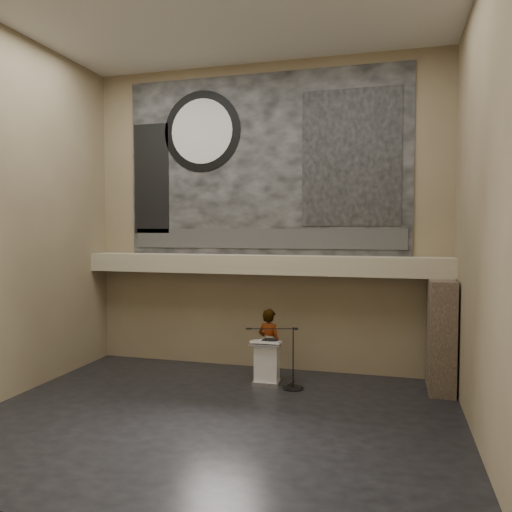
% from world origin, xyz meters
% --- Properties ---
extents(floor, '(10.00, 10.00, 0.00)m').
position_xyz_m(floor, '(0.00, 0.00, 0.00)').
color(floor, black).
rests_on(floor, ground).
extents(wall_back, '(10.00, 0.02, 8.50)m').
position_xyz_m(wall_back, '(0.00, 4.00, 4.25)').
color(wall_back, '#78654C').
rests_on(wall_back, floor).
extents(wall_front, '(10.00, 0.02, 8.50)m').
position_xyz_m(wall_front, '(0.00, -4.00, 4.25)').
color(wall_front, '#78654C').
rests_on(wall_front, floor).
extents(wall_left, '(0.02, 8.00, 8.50)m').
position_xyz_m(wall_left, '(-5.00, 0.00, 4.25)').
color(wall_left, '#78654C').
rests_on(wall_left, floor).
extents(wall_right, '(0.02, 8.00, 8.50)m').
position_xyz_m(wall_right, '(5.00, 0.00, 4.25)').
color(wall_right, '#78654C').
rests_on(wall_right, floor).
extents(soffit, '(10.00, 0.80, 0.50)m').
position_xyz_m(soffit, '(0.00, 3.60, 2.95)').
color(soffit, tan).
rests_on(soffit, wall_back).
extents(sprinkler_left, '(0.04, 0.04, 0.06)m').
position_xyz_m(sprinkler_left, '(-1.60, 3.55, 2.67)').
color(sprinkler_left, '#B2893D').
rests_on(sprinkler_left, soffit).
extents(sprinkler_right, '(0.04, 0.04, 0.06)m').
position_xyz_m(sprinkler_right, '(1.90, 3.55, 2.67)').
color(sprinkler_right, '#B2893D').
rests_on(sprinkler_right, soffit).
extents(banner, '(8.00, 0.05, 5.00)m').
position_xyz_m(banner, '(0.00, 3.97, 5.70)').
color(banner, black).
rests_on(banner, wall_back).
extents(banner_text_strip, '(7.76, 0.02, 0.55)m').
position_xyz_m(banner_text_strip, '(0.00, 3.93, 3.65)').
color(banner_text_strip, '#2F2F2F').
rests_on(banner_text_strip, banner).
extents(banner_clock_rim, '(2.30, 0.02, 2.30)m').
position_xyz_m(banner_clock_rim, '(-1.80, 3.93, 6.70)').
color(banner_clock_rim, black).
rests_on(banner_clock_rim, banner).
extents(banner_clock_face, '(1.84, 0.02, 1.84)m').
position_xyz_m(banner_clock_face, '(-1.80, 3.91, 6.70)').
color(banner_clock_face, silver).
rests_on(banner_clock_face, banner).
extents(banner_building_print, '(2.60, 0.02, 3.60)m').
position_xyz_m(banner_building_print, '(2.40, 3.93, 5.80)').
color(banner_building_print, black).
rests_on(banner_building_print, banner).
extents(banner_brick_print, '(1.10, 0.02, 3.20)m').
position_xyz_m(banner_brick_print, '(-3.40, 3.93, 5.40)').
color(banner_brick_print, black).
rests_on(banner_brick_print, banner).
extents(stone_pier, '(0.60, 1.40, 2.70)m').
position_xyz_m(stone_pier, '(4.65, 3.15, 1.35)').
color(stone_pier, '#3F3126').
rests_on(stone_pier, floor).
extents(lectern, '(0.76, 0.55, 1.14)m').
position_xyz_m(lectern, '(0.46, 2.55, 0.55)').
color(lectern, silver).
rests_on(lectern, floor).
extents(binder, '(0.40, 0.35, 0.04)m').
position_xyz_m(binder, '(0.54, 2.55, 1.12)').
color(binder, black).
rests_on(binder, lectern).
extents(papers, '(0.31, 0.36, 0.00)m').
position_xyz_m(papers, '(0.36, 2.54, 1.10)').
color(papers, silver).
rests_on(papers, lectern).
extents(speaker_person, '(0.80, 0.67, 1.86)m').
position_xyz_m(speaker_person, '(0.45, 2.86, 0.93)').
color(speaker_person, silver).
rests_on(speaker_person, floor).
extents(mic_stand, '(1.37, 0.57, 1.52)m').
position_xyz_m(mic_stand, '(1.14, 2.32, 0.22)').
color(mic_stand, black).
rests_on(mic_stand, floor).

